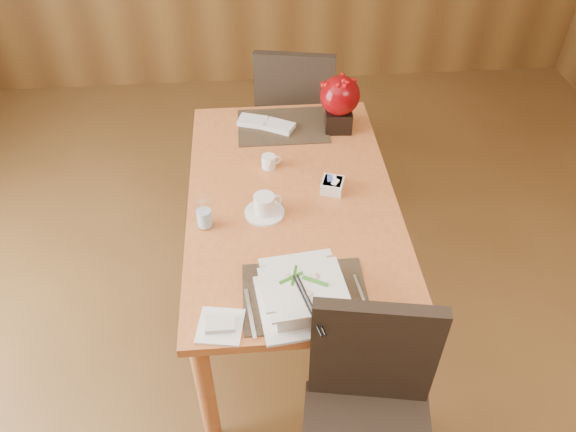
{
  "coord_description": "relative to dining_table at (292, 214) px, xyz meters",
  "views": [
    {
      "loc": [
        -0.17,
        -1.24,
        2.34
      ],
      "look_at": [
        -0.04,
        0.35,
        0.87
      ],
      "focal_mm": 35.0,
      "sensor_mm": 36.0,
      "label": 1
    }
  ],
  "objects": [
    {
      "name": "far_chair",
      "position": [
        0.11,
        0.99,
        -0.1
      ],
      "size": [
        0.54,
        0.54,
        0.98
      ],
      "rotation": [
        0.0,
        0.0,
        2.95
      ],
      "color": "black",
      "rests_on": "ground"
    },
    {
      "name": "sugar_caddy",
      "position": [
        0.18,
        0.03,
        0.12
      ],
      "size": [
        0.12,
        0.12,
        0.06
      ],
      "primitive_type": "cube",
      "rotation": [
        0.0,
        0.0,
        -0.31
      ],
      "color": "white",
      "rests_on": "dining_table"
    },
    {
      "name": "soup_setting",
      "position": [
        -0.02,
        -0.6,
        0.16
      ],
      "size": [
        0.34,
        0.34,
        0.13
      ],
      "rotation": [
        0.0,
        0.0,
        0.11
      ],
      "color": "white",
      "rests_on": "dining_table"
    },
    {
      "name": "creamer_jug",
      "position": [
        -0.09,
        0.22,
        0.13
      ],
      "size": [
        0.1,
        0.1,
        0.06
      ],
      "primitive_type": null,
      "rotation": [
        0.0,
        0.0,
        0.16
      ],
      "color": "white",
      "rests_on": "dining_table"
    },
    {
      "name": "bread_plate",
      "position": [
        -0.3,
        -0.66,
        0.1
      ],
      "size": [
        0.18,
        0.18,
        0.01
      ],
      "primitive_type": "cube",
      "rotation": [
        0.0,
        0.0,
        -0.17
      ],
      "color": "white",
      "rests_on": "dining_table"
    },
    {
      "name": "coffee_cup",
      "position": [
        -0.12,
        -0.1,
        0.14
      ],
      "size": [
        0.17,
        0.17,
        0.09
      ],
      "rotation": [
        0.0,
        0.0,
        0.3
      ],
      "color": "white",
      "rests_on": "dining_table"
    },
    {
      "name": "dining_table",
      "position": [
        0.0,
        0.0,
        0.0
      ],
      "size": [
        0.9,
        1.5,
        0.75
      ],
      "color": "#C96F38",
      "rests_on": "ground"
    },
    {
      "name": "berry_decor",
      "position": [
        0.27,
        0.51,
        0.26
      ],
      "size": [
        0.19,
        0.19,
        0.29
      ],
      "rotation": [
        0.0,
        0.0,
        -0.07
      ],
      "color": "black",
      "rests_on": "dining_table"
    },
    {
      "name": "napkins_far",
      "position": [
        -0.07,
        0.55,
        0.12
      ],
      "size": [
        0.3,
        0.21,
        0.03
      ],
      "primitive_type": null,
      "rotation": [
        0.0,
        0.0,
        -0.43
      ],
      "color": "silver",
      "rests_on": "dining_table"
    },
    {
      "name": "near_chair",
      "position": [
        0.19,
        -0.9,
        -0.11
      ],
      "size": [
        0.52,
        0.52,
        0.96
      ],
      "rotation": [
        0.0,
        0.0,
        -0.17
      ],
      "color": "black",
      "rests_on": "ground"
    },
    {
      "name": "ground",
      "position": [
        0.0,
        -0.6,
        -0.65
      ],
      "size": [
        6.0,
        6.0,
        0.0
      ],
      "primitive_type": "plane",
      "color": "brown",
      "rests_on": "ground"
    },
    {
      "name": "water_glass",
      "position": [
        -0.37,
        -0.15,
        0.17
      ],
      "size": [
        0.08,
        0.08,
        0.15
      ],
      "primitive_type": "cylinder",
      "rotation": [
        0.0,
        0.0,
        0.25
      ],
      "color": "white",
      "rests_on": "dining_table"
    },
    {
      "name": "placemat_far",
      "position": [
        0.0,
        0.55,
        0.1
      ],
      "size": [
        0.45,
        0.33,
        0.01
      ],
      "primitive_type": "cube",
      "color": "black",
      "rests_on": "dining_table"
    },
    {
      "name": "placemat_near",
      "position": [
        0.0,
        -0.55,
        0.1
      ],
      "size": [
        0.45,
        0.33,
        0.01
      ],
      "primitive_type": "cube",
      "color": "black",
      "rests_on": "dining_table"
    }
  ]
}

